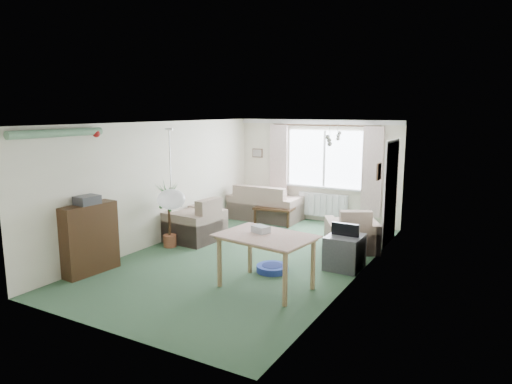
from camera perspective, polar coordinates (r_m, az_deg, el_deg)
The scene contains 25 objects.
ground at distance 8.31m, azimuth -1.02°, elevation -8.15°, with size 6.50×6.50×0.00m, color #315339.
window at distance 10.78m, azimuth 8.59°, elevation 4.15°, with size 1.80×0.03×1.30m, color white.
curtain_rod at distance 10.66m, azimuth 8.55°, elevation 8.23°, with size 2.60×0.03×0.03m, color black.
curtain_left at distance 11.18m, azimuth 2.85°, elevation 3.27°, with size 0.45×0.08×2.00m, color beige.
curtain_right at distance 10.37m, azimuth 14.32°, elevation 2.42°, with size 0.45×0.08×2.00m, color beige.
radiator at distance 10.92m, azimuth 8.37°, elevation -1.62°, with size 1.20×0.10×0.55m, color white.
doorway at distance 9.37m, azimuth 16.50°, elevation -0.16°, with size 0.03×0.95×2.00m, color black.
pendant_lamp at distance 5.99m, azimuth -10.55°, elevation -0.90°, with size 0.36×0.36×0.36m, color white.
tinsel_garland at distance 7.44m, azimuth -23.52°, elevation 6.77°, with size 1.60×1.60×0.12m, color #196626.
bauble_cluster_a at distance 8.17m, azimuth 10.14°, elevation 7.26°, with size 0.20×0.20×0.20m, color silver.
bauble_cluster_b at distance 6.94m, azimuth 9.20°, elevation 6.80°, with size 0.20×0.20×0.20m, color silver.
wall_picture_back at distance 11.54m, azimuth 0.19°, elevation 4.90°, with size 0.28×0.03×0.22m, color brown.
wall_picture_right at distance 8.32m, azimuth 15.11°, elevation 2.49°, with size 0.03×0.24×0.30m, color brown.
sofa at distance 11.04m, azimuth 1.24°, elevation -1.24°, with size 1.70×0.90×0.85m, color #C2B692.
armchair_corner at distance 8.84m, azimuth 11.87°, elevation -4.47°, with size 0.92×0.87×0.82m, color #C0AA91.
armchair_left at distance 9.34m, azimuth -7.66°, elevation -3.33°, with size 0.99×0.94×0.89m, color #B4AB88.
coffee_table at distance 10.58m, azimuth 2.31°, elevation -2.98°, with size 0.91×0.50×0.41m, color black.
photo_frame at distance 10.61m, azimuth 1.96°, elevation -1.38°, with size 0.12×0.02×0.16m, color brown.
bookshelf at distance 7.87m, azimuth -20.11°, elevation -5.51°, with size 0.31×0.93×1.14m, color black.
hifi_box at distance 7.72m, azimuth -20.36°, elevation -0.95°, with size 0.28×0.35×0.14m, color #3A3A40.
houseplant at distance 8.92m, azimuth -10.81°, elevation -2.84°, with size 0.54×0.54×1.26m, color #225C1F.
dining_table at distance 6.82m, azimuth 1.24°, elevation -8.79°, with size 1.27×0.85×0.79m, color #9E8556.
gift_box at distance 6.83m, azimuth 0.59°, elevation -4.76°, with size 0.25×0.18×0.12m, color silver.
tv_cube at distance 7.82m, azimuth 11.01°, elevation -7.37°, with size 0.56×0.62×0.56m, color #343439.
pet_bed at distance 7.60m, azimuth 2.05°, elevation -9.52°, with size 0.52×0.52×0.10m, color navy.
Camera 1 is at (3.98, -6.81, 2.62)m, focal length 32.00 mm.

